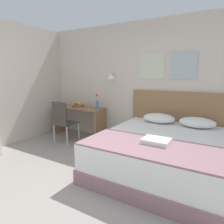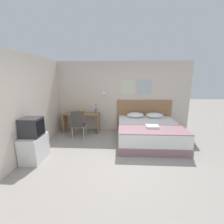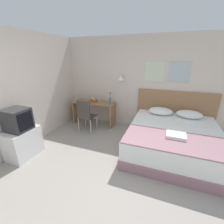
{
  "view_description": "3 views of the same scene",
  "coord_description": "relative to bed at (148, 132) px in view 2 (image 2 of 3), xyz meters",
  "views": [
    {
      "loc": [
        1.81,
        -1.58,
        1.55
      ],
      "look_at": [
        0.0,
        1.47,
        0.87
      ],
      "focal_mm": 32.0,
      "sensor_mm": 36.0,
      "label": 1
    },
    {
      "loc": [
        0.07,
        -3.24,
        2.01
      ],
      "look_at": [
        -0.18,
        1.4,
        0.97
      ],
      "focal_mm": 24.0,
      "sensor_mm": 36.0,
      "label": 2
    },
    {
      "loc": [
        0.75,
        -1.86,
        2.07
      ],
      "look_at": [
        -0.57,
        1.65,
        0.69
      ],
      "focal_mm": 24.0,
      "sensor_mm": 36.0,
      "label": 3
    }
  ],
  "objects": [
    {
      "name": "ground_plane",
      "position": [
        -1.0,
        -1.42,
        -0.3
      ],
      "size": [
        24.0,
        24.0,
        0.0
      ],
      "primitive_type": "plane",
      "color": "gray"
    },
    {
      "name": "wall_back",
      "position": [
        -0.99,
        1.14,
        1.03
      ],
      "size": [
        5.42,
        0.31,
        2.65
      ],
      "color": "beige",
      "rests_on": "ground_plane"
    },
    {
      "name": "wall_left",
      "position": [
        -3.34,
        -1.65,
        1.03
      ],
      "size": [
        0.06,
        5.53,
        2.65
      ],
      "color": "beige",
      "rests_on": "ground_plane"
    },
    {
      "name": "bed",
      "position": [
        0.0,
        0.0,
        0.0
      ],
      "size": [
        1.95,
        2.1,
        0.6
      ],
      "color": "gray",
      "rests_on": "ground_plane"
    },
    {
      "name": "headboard",
      "position": [
        0.0,
        1.08,
        0.3
      ],
      "size": [
        2.07,
        0.06,
        1.2
      ],
      "color": "#8E6642",
      "rests_on": "ground_plane"
    },
    {
      "name": "pillow_left",
      "position": [
        -0.35,
        0.78,
        0.39
      ],
      "size": [
        0.63,
        0.44,
        0.18
      ],
      "color": "white",
      "rests_on": "bed"
    },
    {
      "name": "pillow_right",
      "position": [
        0.35,
        0.78,
        0.39
      ],
      "size": [
        0.63,
        0.44,
        0.18
      ],
      "color": "white",
      "rests_on": "bed"
    },
    {
      "name": "throw_blanket",
      "position": [
        0.0,
        -0.61,
        0.31
      ],
      "size": [
        1.9,
        0.84,
        0.02
      ],
      "color": "gray",
      "rests_on": "bed"
    },
    {
      "name": "folded_towel_near_foot",
      "position": [
        0.01,
        -0.46,
        0.36
      ],
      "size": [
        0.36,
        0.28,
        0.06
      ],
      "color": "white",
      "rests_on": "throw_blanket"
    },
    {
      "name": "desk",
      "position": [
        -2.39,
        0.78,
        0.23
      ],
      "size": [
        1.33,
        0.5,
        0.73
      ],
      "color": "#8E6642",
      "rests_on": "ground_plane"
    },
    {
      "name": "desk_chair",
      "position": [
        -2.35,
        0.17,
        0.25
      ],
      "size": [
        0.43,
        0.43,
        0.95
      ],
      "color": "#3D3833",
      "rests_on": "ground_plane"
    },
    {
      "name": "fruit_bowl",
      "position": [
        -2.44,
        0.82,
        0.48
      ],
      "size": [
        0.29,
        0.29,
        0.13
      ],
      "color": "brown",
      "rests_on": "desk"
    },
    {
      "name": "flower_vase",
      "position": [
        -1.82,
        0.76,
        0.57
      ],
      "size": [
        0.07,
        0.07,
        0.36
      ],
      "color": "#4C7099",
      "rests_on": "desk"
    },
    {
      "name": "tv_stand",
      "position": [
        -3.06,
        -1.31,
        0.02
      ],
      "size": [
        0.46,
        0.68,
        0.63
      ],
      "color": "white",
      "rests_on": "ground_plane"
    },
    {
      "name": "television",
      "position": [
        -3.06,
        -1.31,
        0.57
      ],
      "size": [
        0.45,
        0.42,
        0.46
      ],
      "color": "#2D2D30",
      "rests_on": "tv_stand"
    }
  ]
}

